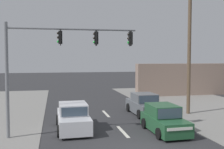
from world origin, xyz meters
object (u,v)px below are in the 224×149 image
hatchback_oncoming_near (164,120)px  utility_pole_midground_right (189,42)px  sedan_crossing_left (73,118)px  sedan_kerbside_parked (144,105)px  traffic_signal_mast (54,54)px

hatchback_oncoming_near → utility_pole_midground_right: bearing=48.0°
sedan_crossing_left → sedan_kerbside_parked: size_ratio=1.00×
sedan_kerbside_parked → sedan_crossing_left: bearing=-150.3°
utility_pole_midground_right → sedan_kerbside_parked: (-3.29, 0.50, -4.67)m
traffic_signal_mast → sedan_crossing_left: size_ratio=1.62×
traffic_signal_mast → sedan_kerbside_parked: traffic_signal_mast is taller
traffic_signal_mast → sedan_kerbside_parked: bearing=32.4°
traffic_signal_mast → hatchback_oncoming_near: bearing=-5.9°
utility_pole_midground_right → sedan_kerbside_parked: utility_pole_midground_right is taller
utility_pole_midground_right → sedan_crossing_left: (-8.77, -2.62, -4.67)m
traffic_signal_mast → hatchback_oncoming_near: traffic_signal_mast is taller
traffic_signal_mast → utility_pole_midground_right: bearing=20.3°
hatchback_oncoming_near → sedan_kerbside_parked: bearing=83.7°
utility_pole_midground_right → sedan_crossing_left: size_ratio=2.41×
hatchback_oncoming_near → sedan_kerbside_parked: size_ratio=0.86×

